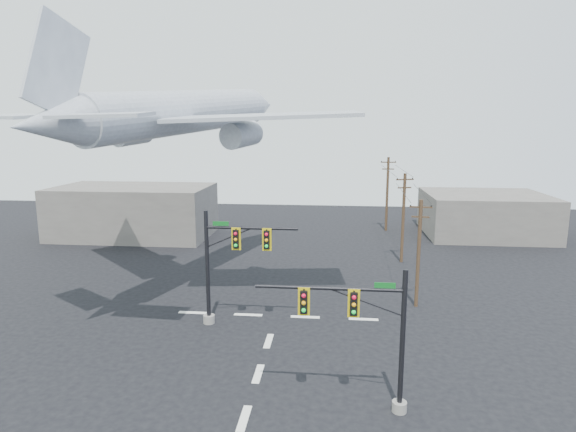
# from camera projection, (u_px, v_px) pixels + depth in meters

# --- Properties ---
(ground) EXTENTS (120.00, 120.00, 0.00)m
(ground) POSITION_uv_depth(u_px,v_px,m) (244.00, 418.00, 21.73)
(ground) COLOR black
(ground) RESTS_ON ground
(lane_markings) EXTENTS (14.00, 21.20, 0.01)m
(lane_markings) POSITION_uv_depth(u_px,v_px,m) (262.00, 362.00, 26.94)
(lane_markings) COLOR white
(lane_markings) RESTS_ON ground
(signal_mast_near) EXTENTS (7.01, 0.75, 6.83)m
(signal_mast_near) POSITION_uv_depth(u_px,v_px,m) (370.00, 336.00, 21.68)
(signal_mast_near) COLOR gray
(signal_mast_near) RESTS_ON ground
(signal_mast_far) EXTENTS (6.36, 0.84, 7.67)m
(signal_mast_far) POSITION_uv_depth(u_px,v_px,m) (226.00, 265.00, 31.36)
(signal_mast_far) COLOR gray
(signal_mast_far) RESTS_ON ground
(utility_pole_a) EXTENTS (1.58, 0.30, 7.91)m
(utility_pole_a) POSITION_uv_depth(u_px,v_px,m) (419.00, 252.00, 34.50)
(utility_pole_a) COLOR #4C3420
(utility_pole_a) RESTS_ON ground
(utility_pole_b) EXTENTS (1.70, 0.64, 8.63)m
(utility_pole_b) POSITION_uv_depth(u_px,v_px,m) (403.00, 216.00, 45.98)
(utility_pole_b) COLOR #4C3420
(utility_pole_b) RESTS_ON ground
(utility_pole_c) EXTENTS (1.89, 0.32, 9.25)m
(utility_pole_c) POSITION_uv_depth(u_px,v_px,m) (387.00, 193.00, 60.03)
(utility_pole_c) COLOR #4C3420
(utility_pole_c) RESTS_ON ground
(power_lines) EXTENTS (1.99, 26.28, 0.64)m
(power_lines) POSITION_uv_depth(u_px,v_px,m) (402.00, 178.00, 46.60)
(power_lines) COLOR black
(airliner) EXTENTS (26.96, 29.16, 7.81)m
(airliner) POSITION_uv_depth(u_px,v_px,m) (185.00, 113.00, 36.66)
(airliner) COLOR silver
(building_left) EXTENTS (18.00, 10.00, 6.00)m
(building_left) POSITION_uv_depth(u_px,v_px,m) (134.00, 211.00, 57.36)
(building_left) COLOR slate
(building_left) RESTS_ON ground
(building_right) EXTENTS (14.00, 12.00, 5.00)m
(building_right) POSITION_uv_depth(u_px,v_px,m) (485.00, 214.00, 58.25)
(building_right) COLOR slate
(building_right) RESTS_ON ground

